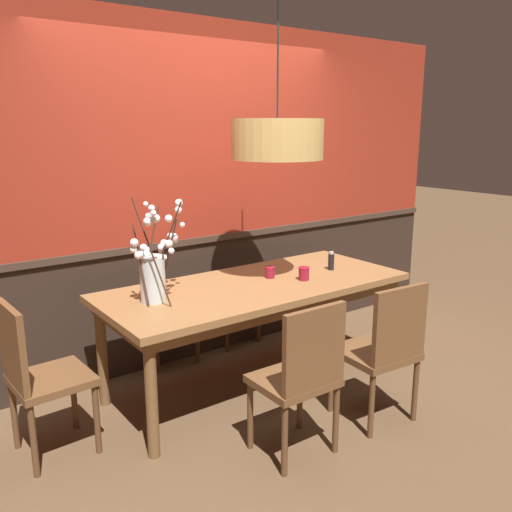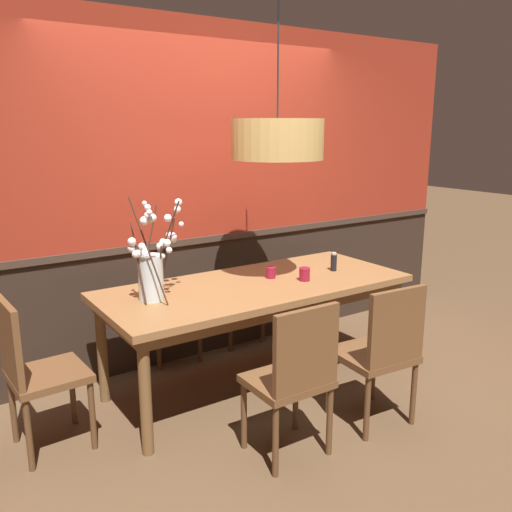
{
  "view_description": "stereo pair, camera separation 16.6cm",
  "coord_description": "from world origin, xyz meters",
  "views": [
    {
      "loc": [
        -2.18,
        -2.96,
        1.86
      ],
      "look_at": [
        0.0,
        0.0,
        0.97
      ],
      "focal_mm": 38.1,
      "sensor_mm": 36.0,
      "label": 1
    },
    {
      "loc": [
        -2.05,
        -3.06,
        1.86
      ],
      "look_at": [
        0.0,
        0.0,
        0.97
      ],
      "focal_mm": 38.1,
      "sensor_mm": 36.0,
      "label": 2
    }
  ],
  "objects": [
    {
      "name": "chair_near_side_left",
      "position": [
        -0.32,
        -0.87,
        0.52
      ],
      "size": [
        0.44,
        0.39,
        0.93
      ],
      "color": "brown",
      "rests_on": "ground"
    },
    {
      "name": "back_wall",
      "position": [
        0.0,
        0.77,
        1.31
      ],
      "size": [
        5.32,
        0.14,
        2.64
      ],
      "color": "#2D2119",
      "rests_on": "ground"
    },
    {
      "name": "ground_plane",
      "position": [
        0.0,
        0.0,
        0.0
      ],
      "size": [
        24.0,
        24.0,
        0.0
      ],
      "primitive_type": "plane",
      "color": "brown"
    },
    {
      "name": "chair_far_side_left",
      "position": [
        -0.31,
        0.85,
        0.52
      ],
      "size": [
        0.43,
        0.46,
        0.92
      ],
      "color": "brown",
      "rests_on": "ground"
    },
    {
      "name": "dining_table",
      "position": [
        0.0,
        0.0,
        0.69
      ],
      "size": [
        2.19,
        0.93,
        0.77
      ],
      "color": "olive",
      "rests_on": "ground"
    },
    {
      "name": "candle_holder_nearer_edge",
      "position": [
        0.33,
        -0.14,
        0.82
      ],
      "size": [
        0.08,
        0.08,
        0.1
      ],
      "color": "maroon",
      "rests_on": "dining_table"
    },
    {
      "name": "chair_head_west_end",
      "position": [
        -1.51,
        0.01,
        0.52
      ],
      "size": [
        0.43,
        0.43,
        0.93
      ],
      "color": "brown",
      "rests_on": "ground"
    },
    {
      "name": "chair_near_side_right",
      "position": [
        0.34,
        -0.89,
        0.52
      ],
      "size": [
        0.47,
        0.47,
        0.93
      ],
      "color": "brown",
      "rests_on": "ground"
    },
    {
      "name": "vase_with_blossoms",
      "position": [
        -0.75,
        0.06,
        0.97
      ],
      "size": [
        0.45,
        0.43,
        0.68
      ],
      "color": "silver",
      "rests_on": "dining_table"
    },
    {
      "name": "chair_far_side_right",
      "position": [
        0.31,
        0.89,
        0.51
      ],
      "size": [
        0.44,
        0.46,
        0.9
      ],
      "color": "brown",
      "rests_on": "ground"
    },
    {
      "name": "pendant_lamp",
      "position": [
        0.13,
        -0.06,
        1.77
      ],
      "size": [
        0.62,
        0.62,
        1.01
      ],
      "color": "tan"
    },
    {
      "name": "condiment_bottle",
      "position": [
        0.68,
        -0.05,
        0.84
      ],
      "size": [
        0.05,
        0.05,
        0.14
      ],
      "color": "black",
      "rests_on": "dining_table"
    },
    {
      "name": "candle_holder_nearer_center",
      "position": [
        0.17,
        0.05,
        0.82
      ],
      "size": [
        0.08,
        0.08,
        0.08
      ],
      "color": "maroon",
      "rests_on": "dining_table"
    }
  ]
}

